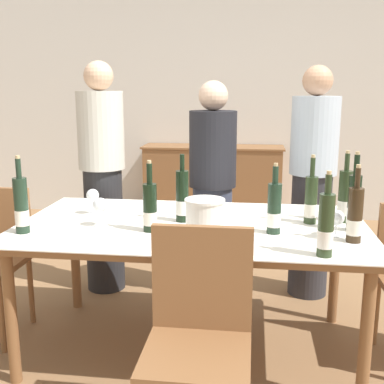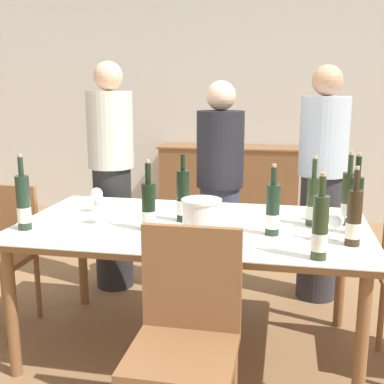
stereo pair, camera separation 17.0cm
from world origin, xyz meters
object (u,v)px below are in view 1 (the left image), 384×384
object	(u,v)px
wine_bottle_2	(345,198)
wine_glass_1	(337,218)
wine_bottle_3	(326,227)
wine_bottle_8	(274,209)
sideboard_cabinet	(213,184)
dining_table	(192,235)
wine_bottle_0	(150,208)
wine_glass_2	(100,206)
wine_bottle_5	(311,201)
chair_near_front	(199,327)
person_guest_right	(312,184)
wine_bottle_7	(21,207)
wine_bottle_4	(354,204)
person_guest_left	(212,192)
ice_bucket	(205,217)
wine_bottle_1	(182,198)
wine_bottle_6	(355,216)
person_host	(103,179)
wine_glass_0	(93,196)

from	to	relation	value
wine_bottle_2	wine_glass_1	xyz separation A→B (m)	(-0.09, -0.28, -0.05)
wine_bottle_3	wine_bottle_8	world-z (taller)	wine_bottle_3
sideboard_cabinet	wine_glass_1	size ratio (longest dim) A/B	11.47
dining_table	wine_bottle_8	size ratio (longest dim) A/B	5.22
sideboard_cabinet	wine_bottle_2	size ratio (longest dim) A/B	3.89
sideboard_cabinet	wine_bottle_0	xyz separation A→B (m)	(-0.08, -2.94, 0.45)
wine_glass_2	wine_bottle_0	bearing A→B (deg)	-11.97
sideboard_cabinet	wine_bottle_5	size ratio (longest dim) A/B	4.09
chair_near_front	person_guest_right	size ratio (longest dim) A/B	0.57
wine_bottle_5	wine_bottle_7	bearing A→B (deg)	-165.95
wine_bottle_4	wine_bottle_3	bearing A→B (deg)	-115.48
person_guest_left	wine_glass_1	bearing A→B (deg)	-52.50
dining_table	person_guest_right	size ratio (longest dim) A/B	1.17
wine_bottle_2	wine_bottle_5	xyz separation A→B (m)	(-0.19, -0.05, -0.01)
wine_bottle_2	wine_bottle_5	size ratio (longest dim) A/B	1.05
wine_bottle_7	wine_bottle_3	bearing A→B (deg)	-6.31
ice_bucket	wine_bottle_1	size ratio (longest dim) A/B	0.53
sideboard_cabinet	wine_bottle_6	bearing A→B (deg)	-72.54
wine_bottle_3	person_host	world-z (taller)	person_host
wine_bottle_2	wine_bottle_6	bearing A→B (deg)	-92.48
ice_bucket	wine_bottle_3	xyz separation A→B (m)	(0.56, -0.21, 0.03)
wine_bottle_1	person_guest_right	bearing A→B (deg)	46.02
dining_table	wine_bottle_2	distance (m)	0.87
ice_bucket	wine_glass_0	size ratio (longest dim) A/B	1.33
wine_glass_1	wine_bottle_6	bearing A→B (deg)	-50.39
wine_bottle_3	wine_bottle_1	bearing A→B (deg)	145.70
wine_bottle_0	wine_bottle_7	distance (m)	0.66
chair_near_front	dining_table	bearing A→B (deg)	99.45
wine_bottle_8	person_guest_right	xyz separation A→B (m)	(0.31, 1.00, -0.06)
wine_bottle_6	person_guest_left	size ratio (longest dim) A/B	0.25
wine_bottle_0	wine_bottle_6	bearing A→B (deg)	-2.78
wine_bottle_2	person_guest_left	world-z (taller)	person_guest_left
wine_bottle_6	wine_glass_2	world-z (taller)	wine_bottle_6
wine_bottle_0	chair_near_front	distance (m)	0.76
chair_near_front	wine_bottle_8	bearing A→B (deg)	64.35
wine_bottle_1	wine_bottle_2	xyz separation A→B (m)	(0.90, 0.11, 0.00)
person_guest_left	wine_bottle_6	bearing A→B (deg)	-52.31
wine_bottle_1	sideboard_cabinet	bearing A→B (deg)	91.28
person_host	person_guest_left	xyz separation A→B (m)	(0.80, 0.00, -0.07)
wine_bottle_4	wine_bottle_5	world-z (taller)	wine_bottle_4
wine_glass_1	wine_bottle_8	bearing A→B (deg)	178.10
wine_bottle_5	person_guest_right	distance (m)	0.79
wine_glass_1	chair_near_front	distance (m)	0.94
wine_bottle_3	wine_bottle_8	size ratio (longest dim) A/B	1.05
wine_bottle_1	person_host	size ratio (longest dim) A/B	0.23
wine_bottle_3	person_guest_right	bearing A→B (deg)	85.97
wine_bottle_3	wine_bottle_4	size ratio (longest dim) A/B	0.92
ice_bucket	wine_bottle_0	distance (m)	0.30
wine_bottle_8	ice_bucket	bearing A→B (deg)	-161.80
wine_bottle_8	wine_glass_2	xyz separation A→B (m)	(-0.92, 0.02, -0.02)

